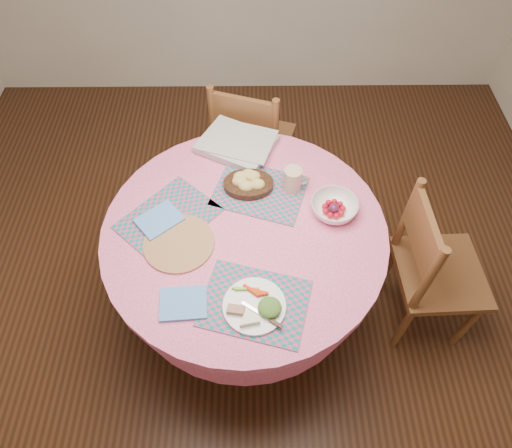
{
  "coord_description": "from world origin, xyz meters",
  "views": [
    {
      "loc": [
        0.04,
        -1.16,
        2.34
      ],
      "look_at": [
        0.05,
        0.0,
        0.78
      ],
      "focal_mm": 32.0,
      "sensor_mm": 36.0,
      "label": 1
    }
  ],
  "objects_px": {
    "bread_bowl": "(248,182)",
    "chair_right": "(432,269)",
    "wicker_trivet": "(179,243)",
    "fruit_bowl": "(334,208)",
    "chair_back": "(251,141)",
    "dinner_plate": "(256,306)",
    "dining_table": "(245,253)",
    "latte_mug": "(293,179)"
  },
  "relations": [
    {
      "from": "chair_back",
      "to": "dinner_plate",
      "type": "bearing_deg",
      "value": 108.76
    },
    {
      "from": "chair_right",
      "to": "chair_back",
      "type": "xyz_separation_m",
      "value": [
        -0.86,
        0.88,
        -0.0
      ]
    },
    {
      "from": "fruit_bowl",
      "to": "bread_bowl",
      "type": "bearing_deg",
      "value": 158.5
    },
    {
      "from": "dining_table",
      "to": "bread_bowl",
      "type": "height_order",
      "value": "bread_bowl"
    },
    {
      "from": "chair_right",
      "to": "fruit_bowl",
      "type": "xyz_separation_m",
      "value": [
        -0.49,
        0.13,
        0.3
      ]
    },
    {
      "from": "dining_table",
      "to": "latte_mug",
      "type": "height_order",
      "value": "latte_mug"
    },
    {
      "from": "bread_bowl",
      "to": "dining_table",
      "type": "bearing_deg",
      "value": -93.91
    },
    {
      "from": "dining_table",
      "to": "bread_bowl",
      "type": "relative_size",
      "value": 5.39
    },
    {
      "from": "dining_table",
      "to": "bread_bowl",
      "type": "xyz_separation_m",
      "value": [
        0.02,
        0.23,
        0.23
      ]
    },
    {
      "from": "chair_back",
      "to": "dinner_plate",
      "type": "relative_size",
      "value": 3.78
    },
    {
      "from": "chair_right",
      "to": "latte_mug",
      "type": "xyz_separation_m",
      "value": [
        -0.67,
        0.27,
        0.34
      ]
    },
    {
      "from": "chair_back",
      "to": "latte_mug",
      "type": "height_order",
      "value": "chair_back"
    },
    {
      "from": "wicker_trivet",
      "to": "fruit_bowl",
      "type": "relative_size",
      "value": 1.16
    },
    {
      "from": "dinner_plate",
      "to": "latte_mug",
      "type": "distance_m",
      "value": 0.63
    },
    {
      "from": "chair_right",
      "to": "chair_back",
      "type": "distance_m",
      "value": 1.23
    },
    {
      "from": "wicker_trivet",
      "to": "bread_bowl",
      "type": "relative_size",
      "value": 1.3
    },
    {
      "from": "dining_table",
      "to": "fruit_bowl",
      "type": "bearing_deg",
      "value": 12.22
    },
    {
      "from": "chair_right",
      "to": "bread_bowl",
      "type": "bearing_deg",
      "value": 69.82
    },
    {
      "from": "dining_table",
      "to": "fruit_bowl",
      "type": "xyz_separation_m",
      "value": [
        0.39,
        0.09,
        0.23
      ]
    },
    {
      "from": "wicker_trivet",
      "to": "dinner_plate",
      "type": "distance_m",
      "value": 0.44
    },
    {
      "from": "wicker_trivet",
      "to": "bread_bowl",
      "type": "height_order",
      "value": "bread_bowl"
    },
    {
      "from": "dining_table",
      "to": "dinner_plate",
      "type": "xyz_separation_m",
      "value": [
        0.05,
        -0.38,
        0.22
      ]
    },
    {
      "from": "fruit_bowl",
      "to": "chair_right",
      "type": "bearing_deg",
      "value": -15.27
    },
    {
      "from": "bread_bowl",
      "to": "latte_mug",
      "type": "xyz_separation_m",
      "value": [
        0.2,
        -0.01,
        0.03
      ]
    },
    {
      "from": "bread_bowl",
      "to": "chair_right",
      "type": "bearing_deg",
      "value": -18.03
    },
    {
      "from": "dining_table",
      "to": "latte_mug",
      "type": "relative_size",
      "value": 10.6
    },
    {
      "from": "chair_right",
      "to": "wicker_trivet",
      "type": "bearing_deg",
      "value": 89.34
    },
    {
      "from": "wicker_trivet",
      "to": "fruit_bowl",
      "type": "height_order",
      "value": "fruit_bowl"
    },
    {
      "from": "dining_table",
      "to": "dinner_plate",
      "type": "bearing_deg",
      "value": -82.84
    },
    {
      "from": "bread_bowl",
      "to": "fruit_bowl",
      "type": "relative_size",
      "value": 0.89
    },
    {
      "from": "fruit_bowl",
      "to": "wicker_trivet",
      "type": "bearing_deg",
      "value": -166.18
    },
    {
      "from": "dinner_plate",
      "to": "dining_table",
      "type": "bearing_deg",
      "value": 97.16
    },
    {
      "from": "wicker_trivet",
      "to": "latte_mug",
      "type": "bearing_deg",
      "value": 31.43
    },
    {
      "from": "dining_table",
      "to": "wicker_trivet",
      "type": "distance_m",
      "value": 0.35
    },
    {
      "from": "wicker_trivet",
      "to": "latte_mug",
      "type": "distance_m",
      "value": 0.58
    },
    {
      "from": "chair_back",
      "to": "latte_mug",
      "type": "distance_m",
      "value": 0.72
    },
    {
      "from": "dining_table",
      "to": "chair_back",
      "type": "distance_m",
      "value": 0.84
    },
    {
      "from": "dining_table",
      "to": "wicker_trivet",
      "type": "height_order",
      "value": "wicker_trivet"
    },
    {
      "from": "wicker_trivet",
      "to": "dining_table",
      "type": "bearing_deg",
      "value": 16.08
    },
    {
      "from": "chair_back",
      "to": "fruit_bowl",
      "type": "xyz_separation_m",
      "value": [
        0.36,
        -0.75,
        0.3
      ]
    },
    {
      "from": "dining_table",
      "to": "dinner_plate",
      "type": "distance_m",
      "value": 0.44
    },
    {
      "from": "dining_table",
      "to": "wicker_trivet",
      "type": "xyz_separation_m",
      "value": [
        -0.28,
        -0.08,
        0.2
      ]
    }
  ]
}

